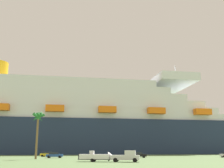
# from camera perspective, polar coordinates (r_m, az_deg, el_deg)

# --- Properties ---
(ground_plane) EXTENTS (600.00, 600.00, 0.00)m
(ground_plane) POSITION_cam_1_polar(r_m,az_deg,el_deg) (103.20, -1.44, -14.70)
(ground_plane) COLOR #567042
(cruise_ship) EXTENTS (236.11, 53.64, 51.94)m
(cruise_ship) POSITION_cam_1_polar(r_m,az_deg,el_deg) (137.40, -11.33, -7.95)
(cruise_ship) COLOR #1E2D4C
(cruise_ship) RESTS_ON ground_plane
(pickup_truck) EXTENTS (5.91, 3.26, 2.20)m
(pickup_truck) POSITION_cam_1_polar(r_m,az_deg,el_deg) (55.46, 3.02, -14.80)
(pickup_truck) COLOR silver
(pickup_truck) RESTS_ON ground_plane
(small_boat_on_trailer) EXTENTS (8.21, 3.44, 2.15)m
(small_boat_on_trailer) POSITION_cam_1_polar(r_m,az_deg,el_deg) (56.39, -2.87, -14.87)
(small_boat_on_trailer) COLOR #595960
(small_boat_on_trailer) RESTS_ON ground_plane
(palm_tree) EXTENTS (3.35, 3.43, 11.79)m
(palm_tree) POSITION_cam_1_polar(r_m,az_deg,el_deg) (73.56, -15.14, -7.42)
(palm_tree) COLOR brown
(palm_tree) RESTS_ON ground_plane
(parked_car_black_coupe) EXTENTS (4.66, 2.42, 1.58)m
(parked_car_black_coupe) POSITION_cam_1_polar(r_m,az_deg,el_deg) (82.09, 5.49, -14.42)
(parked_car_black_coupe) COLOR black
(parked_car_black_coupe) RESTS_ON ground_plane
(parked_car_blue_suv) EXTENTS (4.65, 2.05, 1.58)m
(parked_car_blue_suv) POSITION_cam_1_polar(r_m,az_deg,el_deg) (81.43, -11.89, -14.22)
(parked_car_blue_suv) COLOR #264C99
(parked_car_blue_suv) RESTS_ON ground_plane
(parked_car_yellow_taxi) EXTENTS (4.96, 2.64, 1.58)m
(parked_car_yellow_taxi) POSITION_cam_1_polar(r_m,az_deg,el_deg) (94.36, -13.20, -13.99)
(parked_car_yellow_taxi) COLOR yellow
(parked_car_yellow_taxi) RESTS_ON ground_plane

